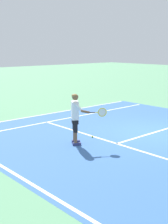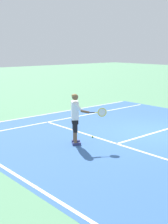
# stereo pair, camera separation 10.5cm
# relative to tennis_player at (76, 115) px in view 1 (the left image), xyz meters

# --- Properties ---
(ground_plane) EXTENTS (80.00, 80.00, 0.00)m
(ground_plane) POSITION_rel_tennis_player_xyz_m (0.90, 3.14, -0.99)
(ground_plane) COLOR #609E70
(court_inner_surface) EXTENTS (10.98, 10.66, 0.00)m
(court_inner_surface) POSITION_rel_tennis_player_xyz_m (0.90, 2.32, -0.99)
(court_inner_surface) COLOR #3866A8
(court_inner_surface) RESTS_ON ground
(line_baseline) EXTENTS (10.98, 0.10, 0.01)m
(line_baseline) POSITION_rel_tennis_player_xyz_m (0.90, -2.81, -0.99)
(line_baseline) COLOR white
(line_baseline) RESTS_ON ground
(line_service) EXTENTS (8.23, 0.10, 0.01)m
(line_service) POSITION_rel_tennis_player_xyz_m (0.90, 1.05, -0.99)
(line_service) COLOR white
(line_service) RESTS_ON ground
(line_singles_left) EXTENTS (0.10, 10.26, 0.01)m
(line_singles_left) POSITION_rel_tennis_player_xyz_m (-3.22, 2.32, -0.99)
(line_singles_left) COLOR white
(line_singles_left) RESTS_ON ground
(line_doubles_left) EXTENTS (0.10, 10.26, 0.01)m
(line_doubles_left) POSITION_rel_tennis_player_xyz_m (-4.59, 2.32, -0.99)
(line_doubles_left) COLOR white
(line_doubles_left) RESTS_ON ground
(tennis_player) EXTENTS (1.08, 0.87, 1.71)m
(tennis_player) POSITION_rel_tennis_player_xyz_m (0.00, 0.00, 0.00)
(tennis_player) COLOR navy
(tennis_player) RESTS_ON ground
(tennis_ball_near_feet) EXTENTS (0.07, 0.07, 0.07)m
(tennis_ball_near_feet) POSITION_rel_tennis_player_xyz_m (-0.20, 0.95, -0.96)
(tennis_ball_near_feet) COLOR #CCE02D
(tennis_ball_near_feet) RESTS_ON ground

